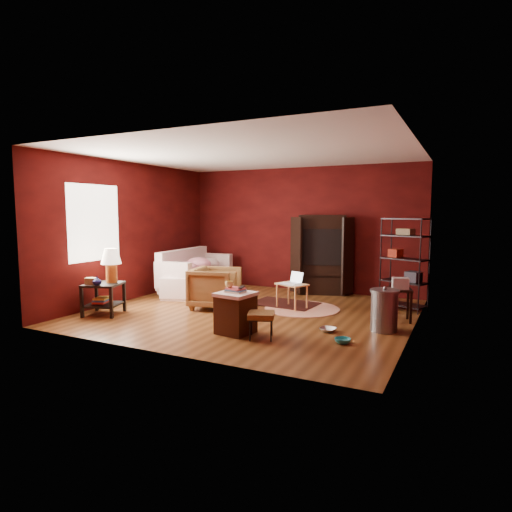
{
  "coord_description": "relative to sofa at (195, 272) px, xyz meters",
  "views": [
    {
      "loc": [
        3.44,
        -6.73,
        1.81
      ],
      "look_at": [
        0.0,
        0.2,
        1.0
      ],
      "focal_mm": 30.0,
      "sensor_mm": 36.0,
      "label": 1
    }
  ],
  "objects": [
    {
      "name": "room",
      "position": [
        2.02,
        -1.26,
        0.95
      ],
      "size": [
        5.54,
        5.04,
        2.84
      ],
      "color": "brown",
      "rests_on": "ground"
    },
    {
      "name": "sofa",
      "position": [
        0.0,
        0.0,
        0.0
      ],
      "size": [
        1.4,
        2.39,
        0.9
      ],
      "primitive_type": "imported",
      "rotation": [
        0.0,
        0.0,
        1.91
      ],
      "color": "silver",
      "rests_on": "ground"
    },
    {
      "name": "armchair",
      "position": [
        1.3,
        -1.25,
        -0.03
      ],
      "size": [
        0.92,
        0.96,
        0.84
      ],
      "primitive_type": "imported",
      "rotation": [
        0.0,
        0.0,
        1.78
      ],
      "color": "black",
      "rests_on": "ground"
    },
    {
      "name": "pet_bowl_steel",
      "position": [
        3.67,
        -1.85,
        -0.33
      ],
      "size": [
        0.25,
        0.09,
        0.25
      ],
      "primitive_type": "imported",
      "rotation": [
        0.0,
        0.0,
        -0.12
      ],
      "color": "silver",
      "rests_on": "ground"
    },
    {
      "name": "pet_bowl_turquoise",
      "position": [
        4.02,
        -2.31,
        -0.34
      ],
      "size": [
        0.23,
        0.1,
        0.22
      ],
      "primitive_type": "imported",
      "rotation": [
        0.0,
        0.0,
        -0.12
      ],
      "color": "teal",
      "rests_on": "ground"
    },
    {
      "name": "vase",
      "position": [
        -0.12,
        -2.75,
        0.18
      ],
      "size": [
        0.18,
        0.19,
        0.15
      ],
      "primitive_type": "imported",
      "rotation": [
        0.0,
        0.0,
        0.27
      ],
      "color": "#0B0C3B",
      "rests_on": "side_table"
    },
    {
      "name": "mug",
      "position": [
        2.36,
        -2.55,
        0.3
      ],
      "size": [
        0.15,
        0.14,
        0.12
      ],
      "primitive_type": "imported",
      "rotation": [
        0.0,
        0.0,
        -0.41
      ],
      "color": "#E6D770",
      "rests_on": "hamper"
    },
    {
      "name": "side_table",
      "position": [
        -0.16,
        -2.48,
        0.25
      ],
      "size": [
        0.75,
        0.75,
        1.16
      ],
      "rotation": [
        0.0,
        0.0,
        0.35
      ],
      "color": "black",
      "rests_on": "ground"
    },
    {
      "name": "sofa_cushions",
      "position": [
        -0.0,
        -0.05,
        -0.02
      ],
      "size": [
        0.98,
        2.14,
        0.87
      ],
      "rotation": [
        0.0,
        0.0,
        0.07
      ],
      "color": "silver",
      "rests_on": "sofa"
    },
    {
      "name": "hamper",
      "position": [
        2.46,
        -2.53,
        -0.13
      ],
      "size": [
        0.57,
        0.57,
        0.71
      ],
      "rotation": [
        0.0,
        0.0,
        -0.14
      ],
      "color": "#44200F",
      "rests_on": "ground"
    },
    {
      "name": "footstool",
      "position": [
        2.91,
        -2.6,
        -0.12
      ],
      "size": [
        0.48,
        0.48,
        0.38
      ],
      "rotation": [
        0.0,
        0.0,
        0.38
      ],
      "color": "black",
      "rests_on": "ground"
    },
    {
      "name": "rug_round",
      "position": [
        2.79,
        -0.59,
        -0.44
      ],
      "size": [
        1.4,
        1.4,
        0.01
      ],
      "rotation": [
        0.0,
        0.0,
        0.01
      ],
      "color": "beige",
      "rests_on": "ground"
    },
    {
      "name": "rug_oriental",
      "position": [
        2.34,
        -0.37,
        -0.43
      ],
      "size": [
        1.31,
        0.93,
        0.01
      ],
      "rotation": [
        0.0,
        0.0,
        -0.08
      ],
      "color": "#4A1913",
      "rests_on": "ground"
    },
    {
      "name": "laptop_desk",
      "position": [
        2.61,
        -0.64,
        -0.03
      ],
      "size": [
        0.65,
        0.58,
        0.68
      ],
      "rotation": [
        0.0,
        0.0,
        -0.4
      ],
      "color": "#FFBA74",
      "rests_on": "ground"
    },
    {
      "name": "tv_armoire",
      "position": [
        2.65,
        1.02,
        0.45
      ],
      "size": [
        1.31,
        0.95,
        1.73
      ],
      "rotation": [
        0.0,
        0.0,
        0.3
      ],
      "color": "black",
      "rests_on": "ground"
    },
    {
      "name": "wire_shelving",
      "position": [
        4.49,
        0.21,
        0.48
      ],
      "size": [
        0.9,
        0.66,
        1.69
      ],
      "rotation": [
        0.0,
        0.0,
        -0.41
      ],
      "color": "black",
      "rests_on": "ground"
    },
    {
      "name": "small_stand",
      "position": [
        4.54,
        -0.71,
        0.09
      ],
      "size": [
        0.45,
        0.45,
        0.72
      ],
      "rotation": [
        0.0,
        0.0,
        0.27
      ],
      "color": "black",
      "rests_on": "ground"
    },
    {
      "name": "trash_can",
      "position": [
        4.42,
        -1.43,
        -0.13
      ],
      "size": [
        0.45,
        0.45,
        0.69
      ],
      "rotation": [
        0.0,
        0.0,
        -0.02
      ],
      "color": "gray",
      "rests_on": "ground"
    }
  ]
}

